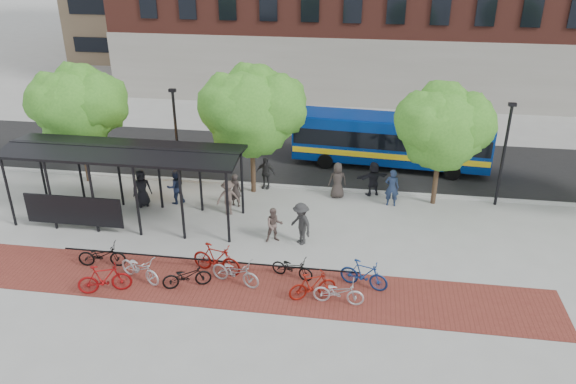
# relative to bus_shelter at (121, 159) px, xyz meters

# --- Properties ---
(ground) EXTENTS (160.00, 160.00, 0.00)m
(ground) POSITION_rel_bus_shelter_xyz_m (8.13, 0.48, -3.00)
(ground) COLOR #9E9E99
(ground) RESTS_ON ground
(asphalt_street) EXTENTS (160.00, 8.00, 0.01)m
(asphalt_street) POSITION_rel_bus_shelter_xyz_m (8.13, 8.48, -2.99)
(asphalt_street) COLOR black
(asphalt_street) RESTS_ON ground
(curb) EXTENTS (160.00, 0.25, 0.12)m
(curb) POSITION_rel_bus_shelter_xyz_m (8.13, 4.48, -2.94)
(curb) COLOR #B7B7B2
(curb) RESTS_ON ground
(brick_strip) EXTENTS (24.00, 3.00, 0.01)m
(brick_strip) POSITION_rel_bus_shelter_xyz_m (6.13, -4.52, -3.00)
(brick_strip) COLOR maroon
(brick_strip) RESTS_ON ground
(bike_rack_rail) EXTENTS (12.00, 0.05, 0.95)m
(bike_rack_rail) POSITION_rel_bus_shelter_xyz_m (4.83, -3.62, -3.00)
(bike_rack_rail) COLOR black
(bike_rack_rail) RESTS_ON ground
(bus_shelter) EXTENTS (10.60, 3.07, 3.60)m
(bus_shelter) POSITION_rel_bus_shelter_xyz_m (0.00, 0.00, 0.00)
(bus_shelter) COLOR black
(bus_shelter) RESTS_ON ground
(tree_a) EXTENTS (4.90, 4.00, 6.18)m
(tree_a) POSITION_rel_bus_shelter_xyz_m (-3.77, 3.83, 1.24)
(tree_a) COLOR #382619
(tree_a) RESTS_ON ground
(tree_b) EXTENTS (5.15, 4.20, 6.47)m
(tree_b) POSITION_rel_bus_shelter_xyz_m (5.23, 3.83, 1.46)
(tree_b) COLOR #382619
(tree_b) RESTS_ON ground
(tree_c) EXTENTS (4.66, 3.80, 5.92)m
(tree_c) POSITION_rel_bus_shelter_xyz_m (14.22, 3.83, 1.06)
(tree_c) COLOR #382619
(tree_c) RESTS_ON ground
(lamp_post_left) EXTENTS (0.35, 0.20, 5.12)m
(lamp_post_left) POSITION_rel_bus_shelter_xyz_m (1.13, 4.08, -0.25)
(lamp_post_left) COLOR black
(lamp_post_left) RESTS_ON ground
(lamp_post_right) EXTENTS (0.35, 0.20, 5.12)m
(lamp_post_right) POSITION_rel_bus_shelter_xyz_m (17.13, 4.08, -0.25)
(lamp_post_right) COLOR black
(lamp_post_right) RESTS_ON ground
(bus) EXTENTS (10.89, 3.17, 2.90)m
(bus) POSITION_rel_bus_shelter_xyz_m (12.01, 8.21, -1.33)
(bus) COLOR navy
(bus) RESTS_ON ground
(bike_0) EXTENTS (1.99, 0.92, 1.01)m
(bike_0) POSITION_rel_bus_shelter_xyz_m (0.59, -3.97, -2.50)
(bike_0) COLOR black
(bike_0) RESTS_ON ground
(bike_1) EXTENTS (2.03, 1.20, 1.18)m
(bike_1) POSITION_rel_bus_shelter_xyz_m (1.49, -5.63, -2.41)
(bike_1) COLOR maroon
(bike_1) RESTS_ON ground
(bike_2) EXTENTS (2.10, 1.46, 1.04)m
(bike_2) POSITION_rel_bus_shelter_xyz_m (2.46, -4.68, -2.48)
(bike_2) COLOR #BCBDBF
(bike_2) RESTS_ON ground
(bike_4) EXTENTS (1.94, 1.28, 0.96)m
(bike_4) POSITION_rel_bus_shelter_xyz_m (4.38, -4.85, -2.52)
(bike_4) COLOR black
(bike_4) RESTS_ON ground
(bike_5) EXTENTS (2.16, 1.08, 1.25)m
(bike_5) POSITION_rel_bus_shelter_xyz_m (5.23, -3.73, -2.37)
(bike_5) COLOR maroon
(bike_5) RESTS_ON ground
(bike_6) EXTENTS (2.15, 1.27, 1.07)m
(bike_6) POSITION_rel_bus_shelter_xyz_m (6.14, -4.38, -2.47)
(bike_6) COLOR #9C9C9E
(bike_6) RESTS_ON ground
(bike_8) EXTENTS (1.80, 1.03, 0.89)m
(bike_8) POSITION_rel_bus_shelter_xyz_m (8.21, -3.64, -2.55)
(bike_8) COLOR black
(bike_8) RESTS_ON ground
(bike_9) EXTENTS (1.85, 1.22, 1.09)m
(bike_9) POSITION_rel_bus_shelter_xyz_m (9.12, -4.84, -2.46)
(bike_9) COLOR maroon
(bike_9) RESTS_ON ground
(bike_10) EXTENTS (1.87, 0.73, 0.97)m
(bike_10) POSITION_rel_bus_shelter_xyz_m (10.09, -5.01, -2.51)
(bike_10) COLOR #B7B7BA
(bike_10) RESTS_ON ground
(bike_11) EXTENTS (1.95, 1.08, 1.13)m
(bike_11) POSITION_rel_bus_shelter_xyz_m (10.95, -3.88, -2.43)
(bike_11) COLOR navy
(bike_11) RESTS_ON ground
(pedestrian_0) EXTENTS (1.07, 0.97, 1.84)m
(pedestrian_0) POSITION_rel_bus_shelter_xyz_m (0.14, 1.41, -2.08)
(pedestrian_0) COLOR black
(pedestrian_0) RESTS_ON ground
(pedestrian_1) EXTENTS (0.70, 0.55, 1.69)m
(pedestrian_1) POSITION_rel_bus_shelter_xyz_m (4.61, 2.05, -2.15)
(pedestrian_1) COLOR #362E2B
(pedestrian_1) RESTS_ON ground
(pedestrian_2) EXTENTS (1.08, 1.06, 1.75)m
(pedestrian_2) POSITION_rel_bus_shelter_xyz_m (1.65, 1.92, -2.12)
(pedestrian_2) COLOR #202C4C
(pedestrian_2) RESTS_ON ground
(pedestrian_3) EXTENTS (1.26, 0.97, 1.72)m
(pedestrian_3) POSITION_rel_bus_shelter_xyz_m (4.49, 1.13, -2.14)
(pedestrian_3) COLOR brown
(pedestrian_3) RESTS_ON ground
(pedestrian_4) EXTENTS (1.06, 0.59, 1.71)m
(pedestrian_4) POSITION_rel_bus_shelter_xyz_m (5.67, 4.28, -2.15)
(pedestrian_4) COLOR #282828
(pedestrian_4) RESTS_ON ground
(pedestrian_5) EXTENTS (1.71, 1.17, 1.77)m
(pedestrian_5) POSITION_rel_bus_shelter_xyz_m (11.17, 4.28, -2.11)
(pedestrian_5) COLOR black
(pedestrian_5) RESTS_ON ground
(pedestrian_6) EXTENTS (1.00, 0.76, 1.83)m
(pedestrian_6) POSITION_rel_bus_shelter_xyz_m (9.41, 3.76, -2.08)
(pedestrian_6) COLOR #38302D
(pedestrian_6) RESTS_ON ground
(pedestrian_7) EXTENTS (0.69, 0.46, 1.89)m
(pedestrian_7) POSITION_rel_bus_shelter_xyz_m (12.07, 3.23, -2.05)
(pedestrian_7) COLOR #202E4C
(pedestrian_7) RESTS_ON ground
(pedestrian_8) EXTENTS (0.92, 0.82, 1.57)m
(pedestrian_8) POSITION_rel_bus_shelter_xyz_m (7.05, -1.02, -2.21)
(pedestrian_8) COLOR brown
(pedestrian_8) RESTS_ON ground
(pedestrian_9) EXTENTS (1.35, 1.38, 1.90)m
(pedestrian_9) POSITION_rel_bus_shelter_xyz_m (8.20, -1.02, -2.05)
(pedestrian_9) COLOR #2A2A2A
(pedestrian_9) RESTS_ON ground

